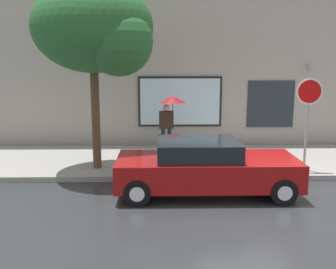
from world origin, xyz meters
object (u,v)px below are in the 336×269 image
object	(u,v)px
parked_car	(205,167)
pedestrian_with_umbrella	(170,109)
street_tree	(98,30)
stop_sign	(308,106)

from	to	relation	value
parked_car	pedestrian_with_umbrella	xyz separation A→B (m)	(-0.79, 3.85, 1.00)
pedestrian_with_umbrella	street_tree	size ratio (longest dim) A/B	0.37
street_tree	stop_sign	distance (m)	6.40
parked_car	pedestrian_with_umbrella	distance (m)	4.06
pedestrian_with_umbrella	stop_sign	xyz separation A→B (m)	(3.92, -2.35, 0.37)
pedestrian_with_umbrella	stop_sign	distance (m)	4.59
stop_sign	pedestrian_with_umbrella	bearing A→B (deg)	149.12
pedestrian_with_umbrella	street_tree	distance (m)	3.84
pedestrian_with_umbrella	street_tree	bearing A→B (deg)	-136.33
parked_car	stop_sign	xyz separation A→B (m)	(3.13, 1.51, 1.38)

